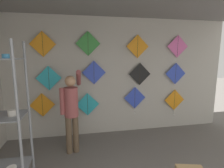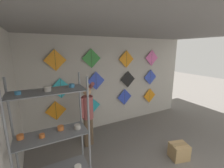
{
  "view_description": "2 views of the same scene",
  "coord_description": "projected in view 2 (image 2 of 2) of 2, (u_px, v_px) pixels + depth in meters",
  "views": [
    {
      "loc": [
        -0.85,
        -0.5,
        1.94
      ],
      "look_at": [
        -0.11,
        3.31,
        1.29
      ],
      "focal_mm": 28.0,
      "sensor_mm": 36.0,
      "label": 1
    },
    {
      "loc": [
        -2.07,
        -0.51,
        2.43
      ],
      "look_at": [
        -0.08,
        3.31,
        1.44
      ],
      "focal_mm": 24.0,
      "sensor_mm": 36.0,
      "label": 2
    }
  ],
  "objects": [
    {
      "name": "shopkeeper",
      "position": [
        88.0,
        111.0,
        3.72
      ],
      "size": [
        0.41,
        0.61,
        1.65
      ],
      "rotation": [
        0.0,
        0.0,
        0.21
      ],
      "color": "brown",
      "rests_on": "ground"
    },
    {
      "name": "kite_9",
      "position": [
        91.0,
        58.0,
        4.22
      ],
      "size": [
        0.55,
        0.01,
        0.55
      ],
      "color": "#338C38"
    },
    {
      "name": "kite_7",
      "position": [
        150.0,
        77.0,
        5.38
      ],
      "size": [
        0.55,
        0.01,
        0.55
      ],
      "color": "blue"
    },
    {
      "name": "kite_4",
      "position": [
        61.0,
        88.0,
        3.99
      ],
      "size": [
        0.55,
        0.01,
        0.55
      ],
      "color": "#28B2C6"
    },
    {
      "name": "kite_5",
      "position": [
        96.0,
        81.0,
        4.42
      ],
      "size": [
        0.55,
        0.01,
        0.55
      ],
      "color": "blue"
    },
    {
      "name": "kite_0",
      "position": [
        56.0,
        111.0,
        4.05
      ],
      "size": [
        0.55,
        0.01,
        0.55
      ],
      "color": "orange"
    },
    {
      "name": "kite_2",
      "position": [
        125.0,
        98.0,
        5.03
      ],
      "size": [
        0.55,
        0.04,
        0.69
      ],
      "color": "blue"
    },
    {
      "name": "ceiling_slab",
      "position": [
        152.0,
        29.0,
        2.84
      ],
      "size": [
        5.79,
        4.41,
        0.04
      ],
      "primitive_type": "cube",
      "color": "gray"
    },
    {
      "name": "shelf_rack",
      "position": [
        53.0,
        139.0,
        2.12
      ],
      "size": [
        0.98,
        0.43,
        2.09
      ],
      "color": "slate",
      "rests_on": "ground"
    },
    {
      "name": "kite_1",
      "position": [
        92.0,
        106.0,
        4.52
      ],
      "size": [
        0.55,
        0.01,
        0.55
      ],
      "color": "#28B2C6"
    },
    {
      "name": "kite_10",
      "position": [
        126.0,
        59.0,
        4.76
      ],
      "size": [
        0.55,
        0.01,
        0.55
      ],
      "color": "orange"
    },
    {
      "name": "kite_3",
      "position": [
        150.0,
        96.0,
        5.54
      ],
      "size": [
        0.55,
        0.04,
        0.69
      ],
      "color": "orange"
    },
    {
      "name": "kite_6",
      "position": [
        128.0,
        79.0,
        4.94
      ],
      "size": [
        0.55,
        0.01,
        0.55
      ],
      "color": "black"
    },
    {
      "name": "left_panel",
      "position": [
        3.0,
        128.0,
        2.03
      ],
      "size": [
        0.06,
        4.41,
        2.8
      ],
      "primitive_type": "cube",
      "color": "#BCB7AD",
      "rests_on": "ground"
    },
    {
      "name": "kite_8",
      "position": [
        55.0,
        60.0,
        3.79
      ],
      "size": [
        0.55,
        0.01,
        0.55
      ],
      "color": "orange"
    },
    {
      "name": "cardboard_box",
      "position": [
        179.0,
        151.0,
        3.4
      ],
      "size": [
        0.45,
        0.41,
        0.36
      ],
      "rotation": [
        0.0,
        0.0,
        -0.26
      ],
      "color": "tan",
      "rests_on": "ground"
    },
    {
      "name": "back_panel",
      "position": [
        109.0,
        83.0,
        4.75
      ],
      "size": [
        5.79,
        0.06,
        2.8
      ],
      "primitive_type": "cube",
      "color": "#BCB7AD",
      "rests_on": "ground"
    },
    {
      "name": "kite_11",
      "position": [
        152.0,
        58.0,
        5.23
      ],
      "size": [
        0.55,
        0.01,
        0.55
      ],
      "color": "pink"
    }
  ]
}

